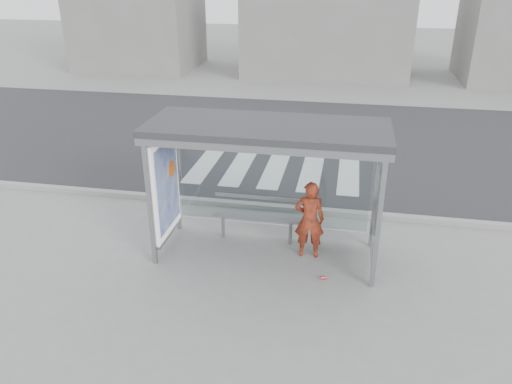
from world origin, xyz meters
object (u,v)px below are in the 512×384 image
bus_shelter (247,156)px  person (309,220)px  soda_can (324,278)px  bench (257,216)px

bus_shelter → person: bus_shelter is taller
bus_shelter → soda_can: size_ratio=38.94×
bus_shelter → bench: bus_shelter is taller
person → soda_can: (0.36, -0.76, -0.74)m
bus_shelter → bench: 1.51m
bench → soda_can: size_ratio=16.31×
person → bench: size_ratio=0.87×
person → soda_can: bearing=111.4°
bus_shelter → person: (1.17, 0.05, -1.21)m
bus_shelter → person: size_ratio=2.74×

